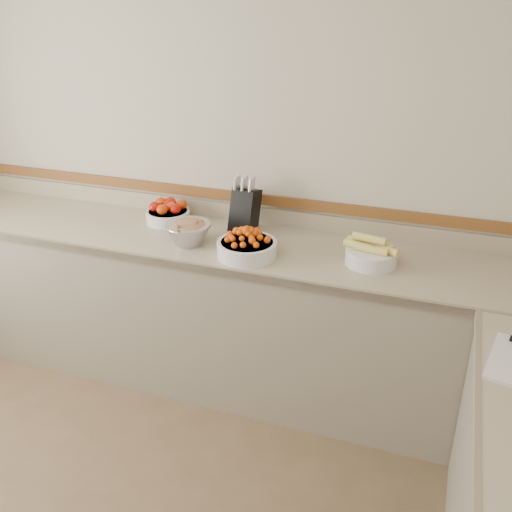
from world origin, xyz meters
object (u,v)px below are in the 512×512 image
(cherry_tomato_bowl, at_px, (247,245))
(corn_bowl, at_px, (371,253))
(tomato_bowl, at_px, (168,212))
(knife_block, at_px, (245,210))
(rhubarb_bowl, at_px, (188,231))

(cherry_tomato_bowl, relative_size, corn_bowl, 1.09)
(corn_bowl, bearing_deg, tomato_bowl, 171.88)
(knife_block, relative_size, tomato_bowl, 1.28)
(knife_block, distance_m, corn_bowl, 0.76)
(knife_block, xyz_separation_m, rhubarb_bowl, (-0.23, -0.25, -0.06))
(knife_block, bearing_deg, rhubarb_bowl, -131.73)
(knife_block, bearing_deg, corn_bowl, -13.27)
(tomato_bowl, height_order, corn_bowl, corn_bowl)
(corn_bowl, distance_m, rhubarb_bowl, 0.97)
(cherry_tomato_bowl, relative_size, rhubarb_bowl, 1.25)
(knife_block, xyz_separation_m, tomato_bowl, (-0.48, 0.00, -0.08))
(cherry_tomato_bowl, distance_m, rhubarb_bowl, 0.35)
(tomato_bowl, distance_m, cherry_tomato_bowl, 0.67)
(tomato_bowl, bearing_deg, rhubarb_bowl, -45.02)
(knife_block, bearing_deg, tomato_bowl, 179.96)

